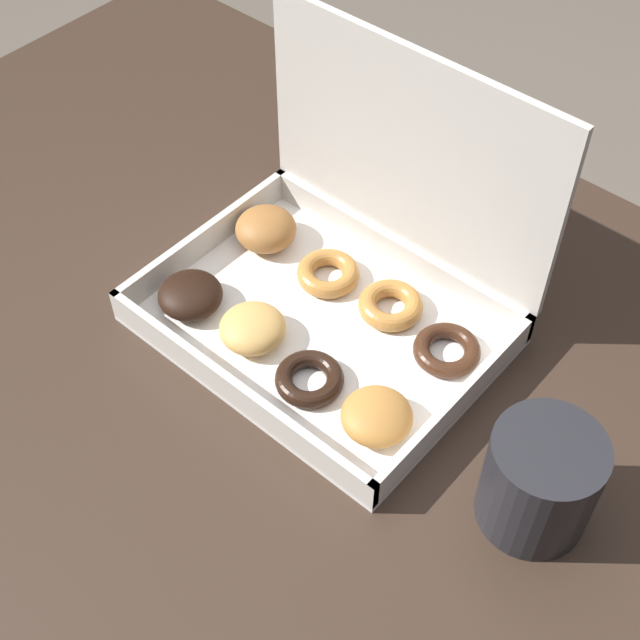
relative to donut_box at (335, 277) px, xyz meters
The scene contains 4 objects.
ground_plane 0.80m from the donut_box, 74.78° to the right, with size 8.00×8.00×0.00m, color #6B6054.
dining_table 0.16m from the donut_box, 74.78° to the right, with size 1.30×0.81×0.75m.
donut_box is the anchor object (origin of this frame).
coffee_mug 0.28m from the donut_box, 13.37° to the right, with size 0.09×0.09×0.10m.
Camera 1 is at (0.36, -0.40, 1.43)m, focal length 50.00 mm.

